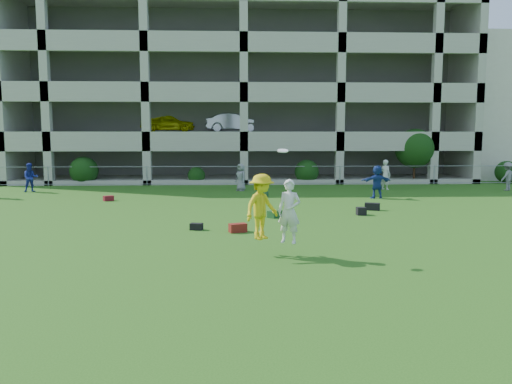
{
  "coord_description": "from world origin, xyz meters",
  "views": [
    {
      "loc": [
        -0.52,
        -11.88,
        3.12
      ],
      "look_at": [
        0.08,
        3.0,
        1.4
      ],
      "focal_mm": 35.0,
      "sensor_mm": 36.0,
      "label": 1
    }
  ],
  "objects_px": {
    "bystander_e": "(385,175)",
    "bystander_d": "(377,182)",
    "bystander_f": "(507,176)",
    "frisbee_contest": "(269,208)",
    "bystander_a": "(31,178)",
    "crate_d": "(361,211)",
    "parking_garage": "(242,97)",
    "bystander_c": "(241,177)"
  },
  "relations": [
    {
      "from": "bystander_c",
      "to": "parking_garage",
      "type": "height_order",
      "value": "parking_garage"
    },
    {
      "from": "bystander_a",
      "to": "frisbee_contest",
      "type": "bearing_deg",
      "value": -75.85
    },
    {
      "from": "bystander_d",
      "to": "bystander_f",
      "type": "xyz_separation_m",
      "value": [
        8.27,
        3.08,
        -0.02
      ]
    },
    {
      "from": "bystander_c",
      "to": "bystander_e",
      "type": "distance_m",
      "value": 8.25
    },
    {
      "from": "bystander_d",
      "to": "frisbee_contest",
      "type": "bearing_deg",
      "value": 54.59
    },
    {
      "from": "bystander_f",
      "to": "crate_d",
      "type": "bearing_deg",
      "value": 8.5
    },
    {
      "from": "crate_d",
      "to": "parking_garage",
      "type": "bearing_deg",
      "value": 102.03
    },
    {
      "from": "bystander_c",
      "to": "frisbee_contest",
      "type": "xyz_separation_m",
      "value": [
        0.56,
        -14.96,
        0.49
      ]
    },
    {
      "from": "bystander_f",
      "to": "parking_garage",
      "type": "height_order",
      "value": "parking_garage"
    },
    {
      "from": "bystander_e",
      "to": "bystander_a",
      "type": "bearing_deg",
      "value": 53.56
    },
    {
      "from": "frisbee_contest",
      "to": "bystander_e",
      "type": "bearing_deg",
      "value": 63.31
    },
    {
      "from": "bystander_c",
      "to": "bystander_e",
      "type": "relative_size",
      "value": 0.89
    },
    {
      "from": "bystander_e",
      "to": "parking_garage",
      "type": "bearing_deg",
      "value": -3.07
    },
    {
      "from": "bystander_a",
      "to": "bystander_c",
      "type": "xyz_separation_m",
      "value": [
        11.46,
        0.09,
        -0.03
      ]
    },
    {
      "from": "bystander_d",
      "to": "bystander_e",
      "type": "xyz_separation_m",
      "value": [
        1.57,
        3.82,
        0.04
      ]
    },
    {
      "from": "bystander_e",
      "to": "bystander_d",
      "type": "bearing_deg",
      "value": 119.99
    },
    {
      "from": "crate_d",
      "to": "parking_garage",
      "type": "relative_size",
      "value": 0.01
    },
    {
      "from": "bystander_a",
      "to": "bystander_f",
      "type": "height_order",
      "value": "bystander_f"
    },
    {
      "from": "frisbee_contest",
      "to": "parking_garage",
      "type": "height_order",
      "value": "parking_garage"
    },
    {
      "from": "frisbee_contest",
      "to": "bystander_a",
      "type": "bearing_deg",
      "value": 128.95
    },
    {
      "from": "bystander_c",
      "to": "crate_d",
      "type": "bearing_deg",
      "value": -8.12
    },
    {
      "from": "bystander_a",
      "to": "bystander_d",
      "type": "height_order",
      "value": "bystander_d"
    },
    {
      "from": "bystander_f",
      "to": "frisbee_contest",
      "type": "relative_size",
      "value": 0.65
    },
    {
      "from": "bystander_a",
      "to": "bystander_c",
      "type": "height_order",
      "value": "bystander_a"
    },
    {
      "from": "bystander_e",
      "to": "frisbee_contest",
      "type": "height_order",
      "value": "frisbee_contest"
    },
    {
      "from": "bystander_c",
      "to": "bystander_e",
      "type": "height_order",
      "value": "bystander_e"
    },
    {
      "from": "bystander_c",
      "to": "bystander_f",
      "type": "relative_size",
      "value": 0.95
    },
    {
      "from": "bystander_a",
      "to": "bystander_e",
      "type": "height_order",
      "value": "bystander_e"
    },
    {
      "from": "bystander_a",
      "to": "bystander_d",
      "type": "relative_size",
      "value": 0.97
    },
    {
      "from": "bystander_a",
      "to": "bystander_e",
      "type": "distance_m",
      "value": 19.7
    },
    {
      "from": "bystander_c",
      "to": "bystander_f",
      "type": "height_order",
      "value": "bystander_f"
    },
    {
      "from": "bystander_a",
      "to": "crate_d",
      "type": "relative_size",
      "value": 4.51
    },
    {
      "from": "bystander_a",
      "to": "crate_d",
      "type": "distance_m",
      "value": 18.19
    },
    {
      "from": "bystander_d",
      "to": "bystander_f",
      "type": "relative_size",
      "value": 1.02
    },
    {
      "from": "frisbee_contest",
      "to": "bystander_d",
      "type": "bearing_deg",
      "value": 61.95
    },
    {
      "from": "bystander_d",
      "to": "frisbee_contest",
      "type": "xyz_separation_m",
      "value": [
        -6.1,
        -11.45,
        0.43
      ]
    },
    {
      "from": "frisbee_contest",
      "to": "parking_garage",
      "type": "distance_m",
      "value": 27.33
    },
    {
      "from": "parking_garage",
      "to": "bystander_e",
      "type": "bearing_deg",
      "value": -55.48
    },
    {
      "from": "bystander_c",
      "to": "crate_d",
      "type": "relative_size",
      "value": 4.32
    },
    {
      "from": "crate_d",
      "to": "frisbee_contest",
      "type": "xyz_separation_m",
      "value": [
        -4.05,
        -6.37,
        1.09
      ]
    },
    {
      "from": "bystander_e",
      "to": "bystander_f",
      "type": "bearing_deg",
      "value": -133.85
    },
    {
      "from": "bystander_a",
      "to": "parking_garage",
      "type": "bearing_deg",
      "value": 21.04
    }
  ]
}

